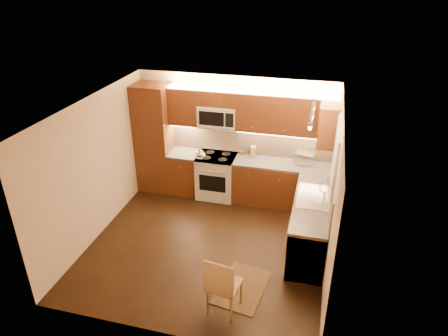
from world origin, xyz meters
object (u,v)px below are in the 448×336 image
(microwave, at_px, (218,116))
(toaster_oven, at_px, (305,158))
(dining_chair, at_px, (224,283))
(soap_bottle, at_px, (329,177))
(sink, at_px, (313,193))
(stove, at_px, (217,176))
(knife_block, at_px, (253,152))
(kettle, at_px, (200,153))

(microwave, height_order, toaster_oven, microwave)
(toaster_oven, distance_m, dining_chair, 3.34)
(toaster_oven, bearing_deg, microwave, -168.39)
(soap_bottle, relative_size, dining_chair, 0.19)
(sink, height_order, soap_bottle, soap_bottle)
(toaster_oven, relative_size, soap_bottle, 2.01)
(stove, distance_m, sink, 2.35)
(soap_bottle, bearing_deg, toaster_oven, 140.72)
(sink, distance_m, knife_block, 1.84)
(soap_bottle, bearing_deg, sink, -97.70)
(stove, height_order, kettle, kettle)
(stove, relative_size, dining_chair, 0.97)
(soap_bottle, bearing_deg, microwave, 177.43)
(stove, relative_size, toaster_oven, 2.47)
(stove, xyz_separation_m, microwave, (0.00, 0.14, 1.26))
(stove, bearing_deg, microwave, 90.00)
(stove, xyz_separation_m, kettle, (-0.27, -0.20, 0.58))
(sink, distance_m, dining_chair, 2.25)
(sink, distance_m, soap_bottle, 0.68)
(knife_block, xyz_separation_m, soap_bottle, (1.52, -0.69, -0.02))
(knife_block, relative_size, dining_chair, 0.23)
(microwave, xyz_separation_m, soap_bottle, (2.24, -0.63, -0.73))
(toaster_oven, distance_m, knife_block, 1.03)
(kettle, xyz_separation_m, soap_bottle, (2.51, -0.29, -0.05))
(microwave, height_order, dining_chair, microwave)
(sink, bearing_deg, knife_block, 134.18)
(dining_chair, bearing_deg, toaster_oven, 84.74)
(stove, height_order, dining_chair, dining_chair)
(microwave, bearing_deg, knife_block, 4.73)
(microwave, bearing_deg, kettle, -129.12)
(knife_block, bearing_deg, toaster_oven, -17.21)
(kettle, xyz_separation_m, knife_block, (0.99, 0.40, -0.03))
(stove, xyz_separation_m, knife_block, (0.72, 0.19, 0.55))
(microwave, distance_m, knife_block, 1.01)
(soap_bottle, distance_m, dining_chair, 2.91)
(microwave, xyz_separation_m, dining_chair, (0.95, -3.19, -1.24))
(stove, distance_m, knife_block, 0.93)
(kettle, bearing_deg, sink, -27.63)
(sink, xyz_separation_m, toaster_oven, (-0.25, 1.27, 0.04))
(sink, relative_size, toaster_oven, 2.31)
(kettle, relative_size, knife_block, 1.07)
(knife_block, bearing_deg, soap_bottle, -38.62)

